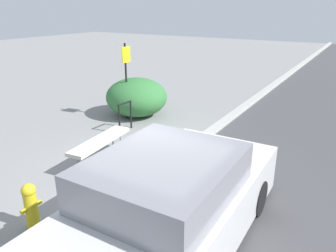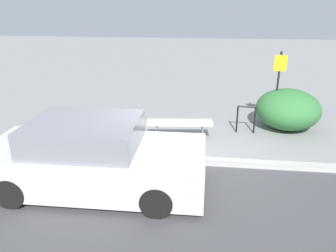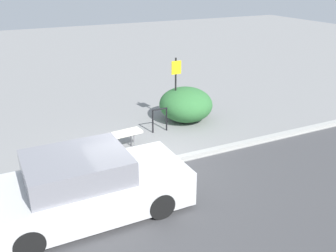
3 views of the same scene
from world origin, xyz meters
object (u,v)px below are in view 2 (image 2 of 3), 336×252
(parked_car_near, at_px, (93,158))
(bench, at_px, (180,123))
(bike_rack, at_px, (246,116))
(fire_hydrant, at_px, (92,131))
(sign_post, at_px, (278,83))

(parked_car_near, bearing_deg, bench, 59.91)
(bench, relative_size, parked_car_near, 0.41)
(bike_rack, xyz_separation_m, fire_hydrant, (-4.17, -1.44, -0.09))
(fire_hydrant, bearing_deg, bench, 15.76)
(bench, bearing_deg, bike_rack, 16.70)
(bench, xyz_separation_m, sign_post, (2.79, 1.42, 0.88))
(bike_rack, bearing_deg, fire_hydrant, -160.95)
(bench, distance_m, bike_rack, 2.04)
(sign_post, xyz_separation_m, parked_car_near, (-4.31, -4.12, -0.72))
(bench, xyz_separation_m, fire_hydrant, (-2.30, -0.65, -0.10))
(fire_hydrant, distance_m, parked_car_near, 2.21)
(bench, bearing_deg, parked_car_near, -125.56)
(sign_post, relative_size, parked_car_near, 0.52)
(sign_post, relative_size, fire_hydrant, 3.01)
(bench, height_order, bike_rack, bike_rack)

